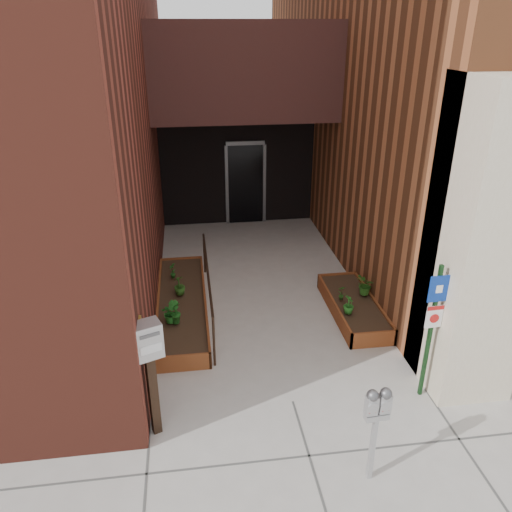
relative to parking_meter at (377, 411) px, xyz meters
name	(u,v)px	position (x,y,z in m)	size (l,w,h in m)	color
ground	(293,402)	(-0.63, 1.41, -1.02)	(80.00, 80.00, 0.00)	#9E9991
architecture	(229,21)	(-0.81, 8.31, 3.96)	(20.00, 14.60, 10.00)	maroon
planter_left	(182,306)	(-2.18, 4.11, -0.89)	(0.90, 3.60, 0.30)	brown
planter_right	(353,307)	(0.97, 3.61, -0.89)	(0.80, 2.20, 0.30)	brown
handrail	(208,276)	(-1.68, 4.06, -0.27)	(0.04, 3.34, 0.90)	black
parking_meter	(377,411)	(0.00, 0.00, 0.00)	(0.30, 0.15, 1.32)	#A9AAAC
sign_post	(433,319)	(1.24, 1.31, 0.27)	(0.29, 0.07, 2.10)	black
payment_dropbox	(149,356)	(-2.53, 1.11, 0.19)	(0.40, 0.35, 1.68)	black
shrub_left_a	(170,313)	(-2.36, 3.32, -0.55)	(0.31, 0.31, 0.35)	#1C611B
shrub_left_b	(174,312)	(-2.29, 3.29, -0.52)	(0.22, 0.22, 0.40)	#195418
shrub_left_c	(179,285)	(-2.20, 4.27, -0.53)	(0.21, 0.21, 0.38)	#244E16
shrub_left_d	(173,270)	(-2.34, 4.96, -0.56)	(0.17, 0.17, 0.32)	#1C5C1A
shrub_right_a	(349,305)	(0.72, 3.18, -0.55)	(0.19, 0.19, 0.33)	#21621C
shrub_right_b	(342,292)	(0.74, 3.65, -0.57)	(0.15, 0.15, 0.29)	#235418
shrub_right_c	(365,286)	(1.22, 3.76, -0.53)	(0.34, 0.34, 0.38)	#2A631C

